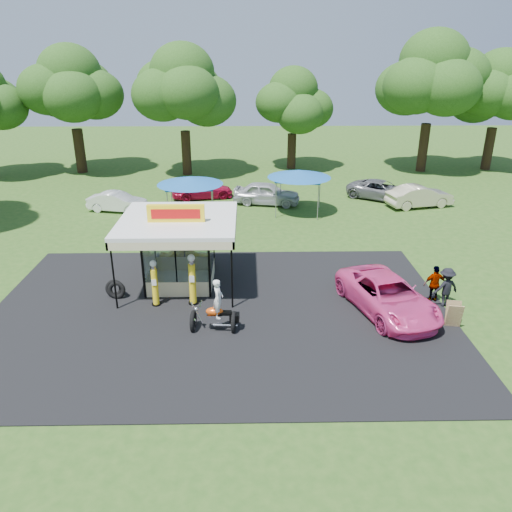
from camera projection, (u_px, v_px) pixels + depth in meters
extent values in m
plane|color=#274C18|center=(217.00, 337.00, 19.91)|extent=(120.00, 120.00, 0.00)
cube|color=black|center=(220.00, 313.00, 21.75)|extent=(20.00, 14.00, 0.04)
cube|color=white|center=(182.00, 283.00, 24.48)|extent=(3.00, 3.00, 0.06)
cube|color=white|center=(178.00, 220.00, 23.24)|extent=(5.40, 5.40, 0.18)
cube|color=yellow|center=(176.00, 213.00, 22.59)|extent=(2.60, 0.25, 0.80)
cube|color=red|center=(176.00, 214.00, 22.47)|extent=(2.21, 0.02, 0.45)
cylinder|color=black|center=(114.00, 276.00, 21.49)|extent=(0.08, 0.08, 3.20)
cylinder|color=black|center=(232.00, 275.00, 21.57)|extent=(0.08, 0.08, 3.20)
cylinder|color=black|center=(157.00, 304.00, 22.39)|extent=(0.41, 0.41, 0.09)
cylinder|color=yellow|center=(155.00, 287.00, 22.05)|extent=(0.28, 0.28, 1.68)
cylinder|color=silver|center=(153.00, 267.00, 21.70)|extent=(0.19, 0.19, 0.19)
sphere|color=white|center=(153.00, 263.00, 21.62)|extent=(0.30, 0.30, 0.30)
cube|color=white|center=(154.00, 283.00, 21.79)|extent=(0.21, 0.02, 0.28)
cylinder|color=black|center=(194.00, 303.00, 22.50)|extent=(0.45, 0.45, 0.10)
cylinder|color=yellow|center=(192.00, 284.00, 22.13)|extent=(0.31, 0.31, 1.85)
cylinder|color=silver|center=(191.00, 262.00, 21.74)|extent=(0.21, 0.21, 0.21)
sphere|color=white|center=(191.00, 258.00, 21.66)|extent=(0.33, 0.33, 0.33)
cube|color=white|center=(192.00, 279.00, 21.84)|extent=(0.23, 0.02, 0.31)
torus|color=black|center=(193.00, 321.00, 20.34)|extent=(0.23, 0.94, 0.93)
torus|color=black|center=(234.00, 322.00, 20.28)|extent=(0.23, 0.94, 0.93)
cube|color=silver|center=(215.00, 318.00, 20.24)|extent=(0.63, 0.34, 0.33)
ellipsoid|color=#F05210|center=(214.00, 311.00, 20.12)|extent=(0.71, 0.40, 0.33)
cube|color=black|center=(224.00, 313.00, 20.13)|extent=(0.62, 0.32, 0.11)
cube|color=black|center=(234.00, 317.00, 20.19)|extent=(0.41, 0.40, 0.31)
cylinder|color=silver|center=(197.00, 313.00, 20.18)|extent=(0.49, 0.09, 0.99)
cylinder|color=silver|center=(201.00, 304.00, 20.03)|extent=(0.09, 0.67, 0.06)
sphere|color=silver|center=(196.00, 309.00, 20.12)|extent=(0.18, 0.18, 0.18)
imported|color=white|center=(218.00, 299.00, 19.90)|extent=(0.43, 0.63, 1.66)
torus|color=black|center=(117.00, 290.00, 22.90)|extent=(0.88, 0.48, 0.87)
torus|color=black|center=(114.00, 288.00, 23.05)|extent=(0.86, 0.45, 0.87)
cube|color=#593819|center=(455.00, 316.00, 20.37)|extent=(0.64, 0.37, 1.08)
cube|color=#593819|center=(452.00, 313.00, 20.61)|extent=(0.64, 0.37, 1.08)
imported|color=yellow|center=(186.00, 257.00, 26.35)|extent=(2.82, 1.13, 0.96)
imported|color=#F14190|center=(387.00, 296.00, 21.58)|extent=(4.10, 6.14, 1.57)
imported|color=black|center=(446.00, 287.00, 22.01)|extent=(1.32, 0.96, 1.84)
imported|color=gray|center=(435.00, 284.00, 22.42)|extent=(1.06, 0.50, 1.76)
imported|color=silver|center=(117.00, 202.00, 35.27)|extent=(4.35, 2.24, 1.37)
imported|color=#A70C2E|center=(202.00, 190.00, 38.40)|extent=(4.99, 2.90, 1.36)
imported|color=#B5B5BA|center=(267.00, 193.00, 36.82)|extent=(5.15, 2.89, 1.66)
imported|color=slate|center=(381.00, 190.00, 38.11)|extent=(5.57, 4.84, 1.43)
imported|color=#BFB692|center=(420.00, 196.00, 36.22)|extent=(5.07, 2.78, 1.58)
cylinder|color=gray|center=(173.00, 198.00, 34.35)|extent=(0.06, 0.06, 2.40)
cylinder|color=gray|center=(214.00, 198.00, 34.39)|extent=(0.06, 0.06, 2.40)
cylinder|color=gray|center=(167.00, 210.00, 31.76)|extent=(0.06, 0.06, 2.40)
cylinder|color=gray|center=(211.00, 210.00, 31.81)|extent=(0.06, 0.06, 2.40)
cube|color=#1856A2|center=(190.00, 185.00, 32.59)|extent=(3.00, 3.00, 0.12)
cone|color=#1856A2|center=(190.00, 180.00, 32.48)|extent=(4.32, 4.32, 0.50)
cylinder|color=gray|center=(277.00, 191.00, 36.02)|extent=(0.06, 0.06, 2.43)
cylinder|color=gray|center=(316.00, 191.00, 36.07)|extent=(0.06, 0.06, 2.43)
cylinder|color=gray|center=(279.00, 202.00, 33.41)|extent=(0.06, 0.06, 2.43)
cylinder|color=gray|center=(322.00, 202.00, 33.45)|extent=(0.06, 0.06, 2.43)
cube|color=#1856A2|center=(299.00, 178.00, 34.25)|extent=(3.03, 3.03, 0.12)
cone|color=#1856A2|center=(299.00, 173.00, 34.13)|extent=(4.37, 4.37, 0.51)
cylinder|color=black|center=(80.00, 151.00, 46.12)|extent=(0.94, 0.94, 3.98)
ellipsoid|color=#1C3F12|center=(72.00, 93.00, 44.18)|extent=(9.24, 9.24, 7.92)
cylinder|color=black|center=(186.00, 153.00, 45.34)|extent=(0.84, 0.84, 3.93)
ellipsoid|color=#1C3F12|center=(183.00, 94.00, 43.38)|extent=(9.43, 9.43, 8.08)
cylinder|color=black|center=(292.00, 151.00, 47.78)|extent=(0.82, 0.82, 3.30)
ellipsoid|color=#1C3F12|center=(293.00, 106.00, 46.17)|extent=(7.69, 7.69, 6.59)
cylinder|color=black|center=(423.00, 148.00, 46.51)|extent=(0.88, 0.88, 4.40)
ellipsoid|color=#1C3F12|center=(431.00, 84.00, 44.36)|extent=(10.26, 10.26, 8.79)
cylinder|color=black|center=(488.00, 149.00, 47.28)|extent=(0.88, 0.88, 3.91)
ellipsoid|color=#1C3F12|center=(498.00, 95.00, 45.41)|extent=(8.82, 8.82, 7.56)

